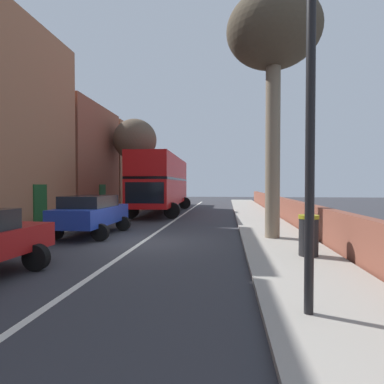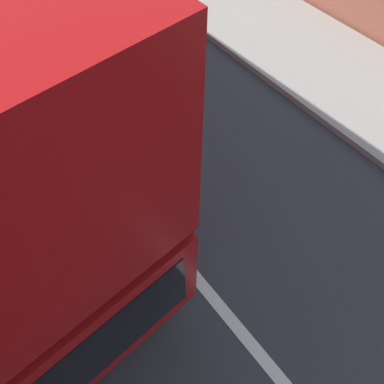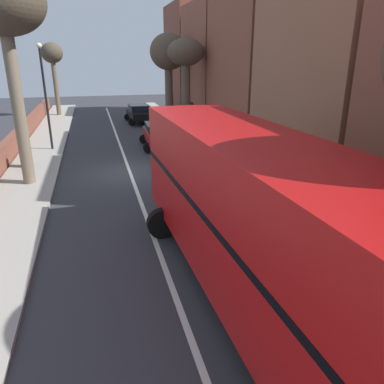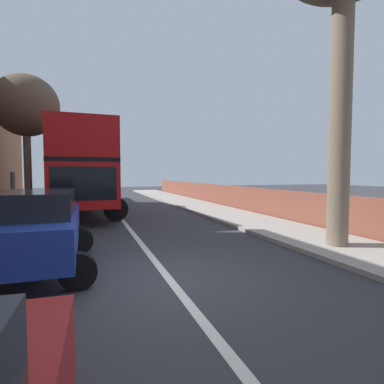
# 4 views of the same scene
# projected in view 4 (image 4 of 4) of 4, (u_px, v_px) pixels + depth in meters

# --- Properties ---
(ground_plane) EXTENTS (84.00, 84.00, 0.00)m
(ground_plane) POSITION_uv_depth(u_px,v_px,m) (170.00, 280.00, 5.76)
(ground_plane) COLOR #333338
(road_centre_line) EXTENTS (0.16, 54.00, 0.01)m
(road_centre_line) POSITION_uv_depth(u_px,v_px,m) (170.00, 280.00, 5.76)
(road_centre_line) COLOR silver
(road_centre_line) RESTS_ON ground
(sidewalk_right) EXTENTS (2.60, 60.00, 0.12)m
(sidewalk_right) POSITION_uv_depth(u_px,v_px,m) (371.00, 255.00, 7.34)
(sidewalk_right) COLOR #9E998E
(sidewalk_right) RESTS_ON ground
(double_decker_bus) EXTENTS (3.83, 11.38, 4.06)m
(double_decker_bus) POSITION_uv_depth(u_px,v_px,m) (81.00, 166.00, 15.97)
(double_decker_bus) COLOR #B71011
(double_decker_bus) RESTS_ON ground
(parked_car_blue_left_2) EXTENTS (2.43, 4.19, 1.64)m
(parked_car_blue_left_2) POSITION_uv_depth(u_px,v_px,m) (31.00, 226.00, 6.13)
(parked_car_blue_left_2) COLOR #1E389E
(parked_car_blue_left_2) RESTS_ON ground
(street_tree_left_4) EXTENTS (3.57, 3.57, 7.41)m
(street_tree_left_4) POSITION_uv_depth(u_px,v_px,m) (26.00, 107.00, 17.41)
(street_tree_left_4) COLOR brown
(street_tree_left_4) RESTS_ON sidewalk_left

